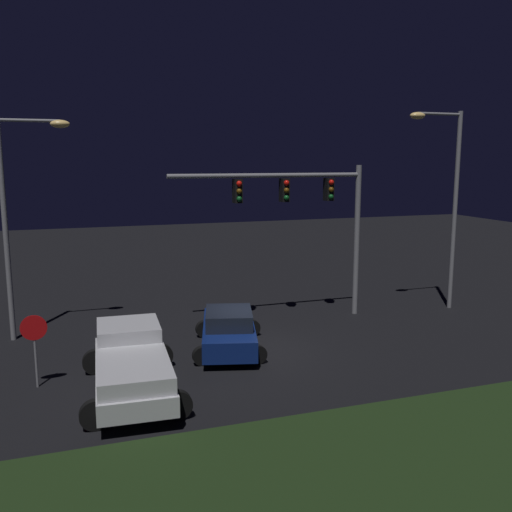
# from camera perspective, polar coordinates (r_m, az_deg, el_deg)

# --- Properties ---
(ground_plane) EXTENTS (80.00, 80.00, 0.00)m
(ground_plane) POSITION_cam_1_polar(r_m,az_deg,el_deg) (20.32, -0.62, -9.54)
(ground_plane) COLOR black
(grass_median) EXTENTS (25.77, 5.71, 0.10)m
(grass_median) POSITION_cam_1_polar(r_m,az_deg,el_deg) (13.32, 11.44, -20.49)
(grass_median) COLOR black
(grass_median) RESTS_ON ground_plane
(pickup_truck) EXTENTS (3.06, 5.50, 1.80)m
(pickup_truck) POSITION_cam_1_polar(r_m,az_deg,el_deg) (16.90, -12.61, -10.27)
(pickup_truck) COLOR #B7B7BC
(pickup_truck) RESTS_ON ground_plane
(car_sedan) EXTENTS (3.19, 4.71, 1.51)m
(car_sedan) POSITION_cam_1_polar(r_m,az_deg,el_deg) (20.11, -2.79, -7.54)
(car_sedan) COLOR navy
(car_sedan) RESTS_ON ground_plane
(traffic_signal_gantry) EXTENTS (8.32, 0.56, 6.50)m
(traffic_signal_gantry) POSITION_cam_1_polar(r_m,az_deg,el_deg) (23.39, 5.10, 5.27)
(traffic_signal_gantry) COLOR slate
(traffic_signal_gantry) RESTS_ON ground_plane
(street_lamp_left) EXTENTS (2.56, 0.44, 8.27)m
(street_lamp_left) POSITION_cam_1_polar(r_m,az_deg,el_deg) (22.34, -23.07, 5.08)
(street_lamp_left) COLOR slate
(street_lamp_left) RESTS_ON ground_plane
(street_lamp_right) EXTENTS (2.64, 0.44, 8.81)m
(street_lamp_right) POSITION_cam_1_polar(r_m,az_deg,el_deg) (26.28, 18.87, 6.58)
(street_lamp_right) COLOR slate
(street_lamp_right) RESTS_ON ground_plane
(stop_sign) EXTENTS (0.76, 0.08, 2.23)m
(stop_sign) POSITION_cam_1_polar(r_m,az_deg,el_deg) (17.90, -21.66, -7.69)
(stop_sign) COLOR slate
(stop_sign) RESTS_ON ground_plane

